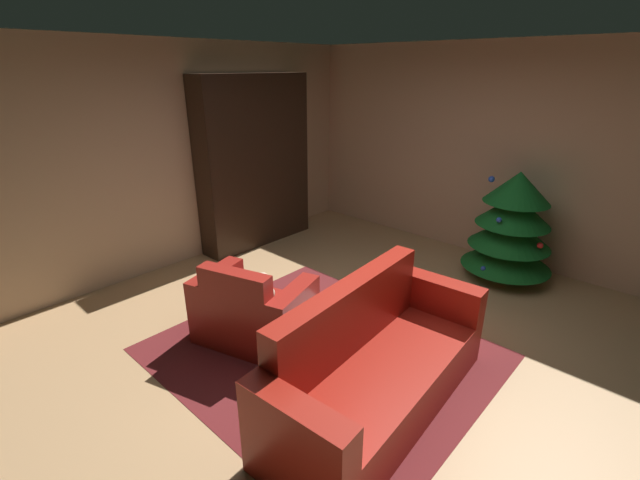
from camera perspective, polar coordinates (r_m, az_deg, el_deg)
ground_plane at (r=4.07m, az=4.88°, el=-13.65°), size 6.77×6.77×0.00m
wall_back at (r=5.92m, az=22.74°, el=10.30°), size 5.76×0.06×2.67m
wall_left at (r=5.61m, az=-18.64°, el=10.27°), size 0.06×5.73×2.67m
area_rug at (r=3.96m, az=0.27°, el=-14.63°), size 2.70×2.35×0.01m
bookshelf_unit at (r=6.09m, az=-7.59°, el=9.99°), size 0.37×1.67×2.28m
armchair_red at (r=4.01m, az=-8.84°, el=-9.46°), size 1.15×0.92×0.81m
couch_red at (r=3.31m, az=7.24°, el=-16.55°), size 0.89×2.06×0.94m
coffee_table at (r=3.64m, az=1.60°, el=-10.58°), size 0.75×0.75×0.44m
book_stack_on_table at (r=3.63m, az=2.40°, el=-9.44°), size 0.21×0.15×0.06m
bottle_on_table at (r=3.58m, az=4.96°, el=-8.88°), size 0.06×0.06×0.23m
decorated_tree at (r=5.43m, az=23.96°, el=1.64°), size 1.01×1.01×1.29m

